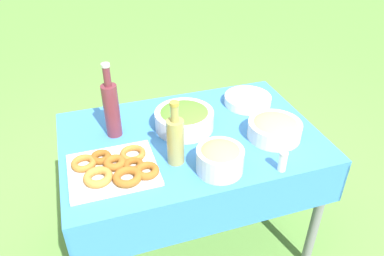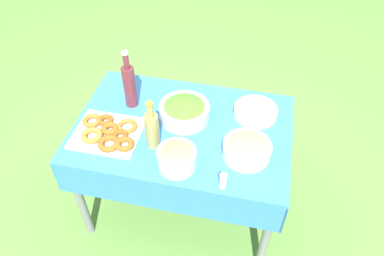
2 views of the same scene
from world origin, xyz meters
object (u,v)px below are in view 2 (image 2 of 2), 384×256
at_px(wine_bottle, 130,85).
at_px(plate_stack, 256,112).
at_px(donut_platter, 108,133).
at_px(bread_bowl, 177,157).
at_px(salad_bowl, 184,111).
at_px(olive_oil_bottle, 152,129).
at_px(pasta_bowl, 247,149).

bearing_deg(wine_bottle, plate_stack, 5.22).
xyz_separation_m(plate_stack, wine_bottle, (-0.76, -0.07, 0.13)).
relative_size(donut_platter, plate_stack, 1.50).
relative_size(plate_stack, bread_bowl, 1.27).
distance_m(salad_bowl, plate_stack, 0.43).
distance_m(olive_oil_bottle, wine_bottle, 0.38).
bearing_deg(donut_platter, bread_bowl, -16.29).
bearing_deg(donut_platter, plate_stack, 24.33).
bearing_deg(salad_bowl, bread_bowl, -82.73).
xyz_separation_m(pasta_bowl, donut_platter, (-0.78, -0.03, -0.03)).
xyz_separation_m(donut_platter, bread_bowl, (0.43, -0.13, 0.05)).
bearing_deg(salad_bowl, plate_stack, 16.43).
distance_m(salad_bowl, donut_platter, 0.46).
bearing_deg(bread_bowl, donut_platter, 163.71).
height_order(pasta_bowl, olive_oil_bottle, olive_oil_bottle).
relative_size(donut_platter, wine_bottle, 1.03).
height_order(donut_platter, olive_oil_bottle, olive_oil_bottle).
relative_size(plate_stack, wine_bottle, 0.69).
bearing_deg(pasta_bowl, bread_bowl, -156.39).
bearing_deg(salad_bowl, pasta_bowl, -28.51).
xyz_separation_m(donut_platter, wine_bottle, (0.04, 0.29, 0.13)).
height_order(salad_bowl, plate_stack, salad_bowl).
xyz_separation_m(salad_bowl, pasta_bowl, (0.39, -0.21, -0.01)).
relative_size(salad_bowl, plate_stack, 1.14).
xyz_separation_m(pasta_bowl, bread_bowl, (-0.35, -0.15, 0.02)).
height_order(donut_platter, plate_stack, donut_platter).
relative_size(salad_bowl, bread_bowl, 1.44).
bearing_deg(pasta_bowl, wine_bottle, 160.25).
xyz_separation_m(pasta_bowl, plate_stack, (0.02, 0.34, -0.03)).
bearing_deg(plate_stack, olive_oil_bottle, -144.91).
height_order(olive_oil_bottle, bread_bowl, olive_oil_bottle).
distance_m(salad_bowl, olive_oil_bottle, 0.28).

